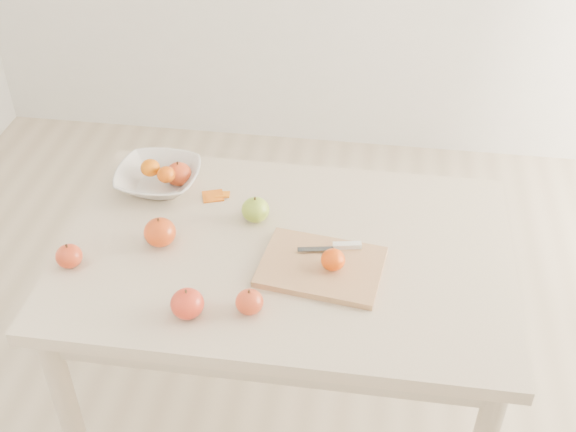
# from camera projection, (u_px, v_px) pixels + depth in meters

# --- Properties ---
(ground) EXTENTS (3.50, 3.50, 0.00)m
(ground) POSITION_uv_depth(u_px,v_px,m) (286.00, 420.00, 2.38)
(ground) COLOR #C6B293
(ground) RESTS_ON ground
(table) EXTENTS (1.20, 0.80, 0.75)m
(table) POSITION_uv_depth(u_px,v_px,m) (285.00, 275.00, 1.98)
(table) COLOR beige
(table) RESTS_ON ground
(cutting_board) EXTENTS (0.33, 0.26, 0.02)m
(cutting_board) POSITION_uv_depth(u_px,v_px,m) (321.00, 267.00, 1.85)
(cutting_board) COLOR #A98254
(cutting_board) RESTS_ON table
(board_tangerine) EXTENTS (0.06, 0.06, 0.05)m
(board_tangerine) POSITION_uv_depth(u_px,v_px,m) (333.00, 260.00, 1.82)
(board_tangerine) COLOR #CB4A07
(board_tangerine) RESTS_ON cutting_board
(fruit_bowl) EXTENTS (0.24, 0.24, 0.06)m
(fruit_bowl) POSITION_uv_depth(u_px,v_px,m) (159.00, 178.00, 2.13)
(fruit_bowl) COLOR silver
(fruit_bowl) RESTS_ON table
(bowl_tangerine_near) EXTENTS (0.06, 0.06, 0.05)m
(bowl_tangerine_near) POSITION_uv_depth(u_px,v_px,m) (150.00, 168.00, 2.12)
(bowl_tangerine_near) COLOR #D25D07
(bowl_tangerine_near) RESTS_ON fruit_bowl
(bowl_tangerine_far) EXTENTS (0.05, 0.05, 0.05)m
(bowl_tangerine_far) POSITION_uv_depth(u_px,v_px,m) (166.00, 174.00, 2.10)
(bowl_tangerine_far) COLOR #C94307
(bowl_tangerine_far) RESTS_ON fruit_bowl
(orange_peel_a) EXTENTS (0.07, 0.06, 0.01)m
(orange_peel_a) POSITION_uv_depth(u_px,v_px,m) (213.00, 197.00, 2.10)
(orange_peel_a) COLOR #CB5A0E
(orange_peel_a) RESTS_ON table
(orange_peel_b) EXTENTS (0.05, 0.04, 0.01)m
(orange_peel_b) POSITION_uv_depth(u_px,v_px,m) (222.00, 195.00, 2.11)
(orange_peel_b) COLOR orange
(orange_peel_b) RESTS_ON table
(paring_knife) EXTENTS (0.17, 0.06, 0.01)m
(paring_knife) POSITION_uv_depth(u_px,v_px,m) (342.00, 246.00, 1.89)
(paring_knife) COLOR white
(paring_knife) RESTS_ON cutting_board
(apple_green) EXTENTS (0.08, 0.08, 0.07)m
(apple_green) POSITION_uv_depth(u_px,v_px,m) (255.00, 210.00, 2.00)
(apple_green) COLOR #5C861B
(apple_green) RESTS_ON table
(apple_red_e) EXTENTS (0.07, 0.07, 0.06)m
(apple_red_e) POSITION_uv_depth(u_px,v_px,m) (249.00, 302.00, 1.72)
(apple_red_e) COLOR #A41517
(apple_red_e) RESTS_ON table
(apple_red_a) EXTENTS (0.08, 0.08, 0.07)m
(apple_red_a) POSITION_uv_depth(u_px,v_px,m) (179.00, 174.00, 2.13)
(apple_red_a) COLOR #9A1507
(apple_red_a) RESTS_ON table
(apple_red_c) EXTENTS (0.08, 0.08, 0.07)m
(apple_red_c) POSITION_uv_depth(u_px,v_px,m) (187.00, 304.00, 1.71)
(apple_red_c) COLOR #A2080B
(apple_red_c) RESTS_ON table
(apple_red_b) EXTENTS (0.09, 0.09, 0.08)m
(apple_red_b) POSITION_uv_depth(u_px,v_px,m) (160.00, 232.00, 1.91)
(apple_red_b) COLOR #960A0C
(apple_red_b) RESTS_ON table
(apple_red_d) EXTENTS (0.07, 0.07, 0.06)m
(apple_red_d) POSITION_uv_depth(u_px,v_px,m) (69.00, 256.00, 1.85)
(apple_red_d) COLOR maroon
(apple_red_d) RESTS_ON table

